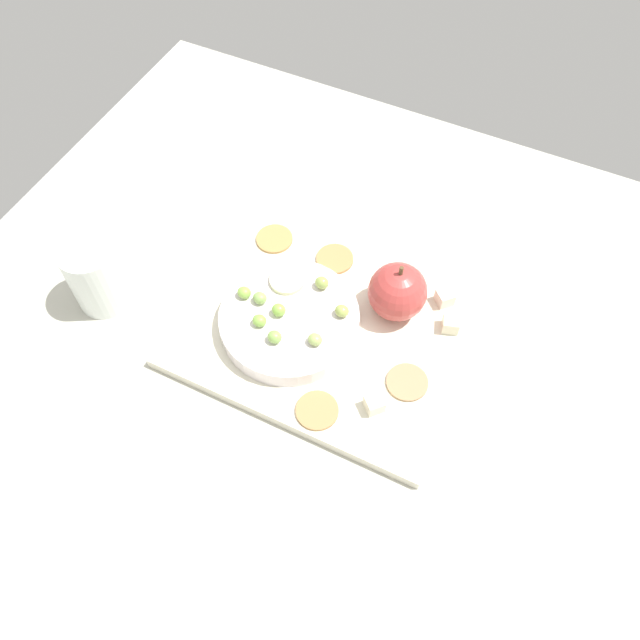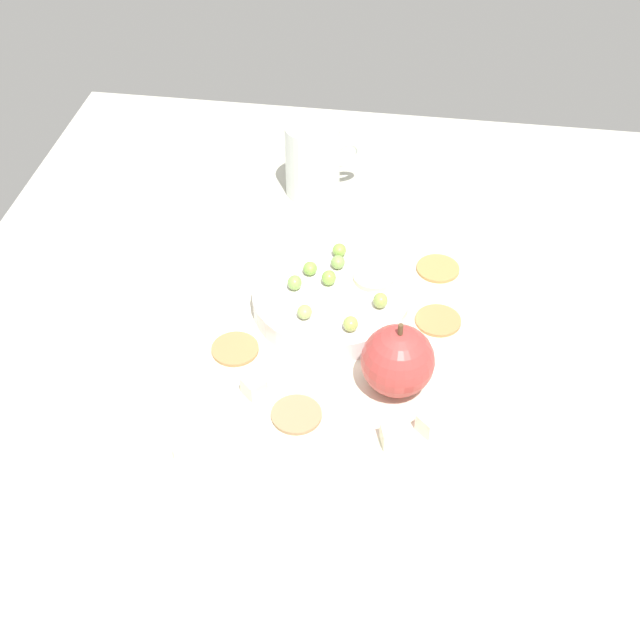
# 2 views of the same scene
# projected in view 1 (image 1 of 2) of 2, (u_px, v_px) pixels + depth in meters

# --- Properties ---
(table) EXTENTS (1.11, 0.91, 0.04)m
(table) POSITION_uv_depth(u_px,v_px,m) (358.00, 361.00, 0.82)
(table) COLOR #B8B7A7
(table) RESTS_ON ground
(platter) EXTENTS (0.36, 0.26, 0.01)m
(platter) POSITION_uv_depth(u_px,v_px,m) (325.00, 333.00, 0.81)
(platter) COLOR silver
(platter) RESTS_ON table
(serving_dish) EXTENTS (0.17, 0.17, 0.02)m
(serving_dish) POSITION_uv_depth(u_px,v_px,m) (289.00, 320.00, 0.79)
(serving_dish) COLOR white
(serving_dish) RESTS_ON platter
(apple_whole) EXTENTS (0.07, 0.07, 0.07)m
(apple_whole) POSITION_uv_depth(u_px,v_px,m) (397.00, 292.00, 0.79)
(apple_whole) COLOR #B83D3A
(apple_whole) RESTS_ON platter
(apple_stem) EXTENTS (0.00, 0.01, 0.01)m
(apple_stem) POSITION_uv_depth(u_px,v_px,m) (401.00, 271.00, 0.75)
(apple_stem) COLOR brown
(apple_stem) RESTS_ON apple_whole
(cheese_cube_0) EXTENTS (0.03, 0.03, 0.02)m
(cheese_cube_0) POSITION_uv_depth(u_px,v_px,m) (374.00, 404.00, 0.73)
(cheese_cube_0) COLOR #F9F0CC
(cheese_cube_0) RESTS_ON platter
(cheese_cube_1) EXTENTS (0.03, 0.03, 0.02)m
(cheese_cube_1) POSITION_uv_depth(u_px,v_px,m) (451.00, 324.00, 0.79)
(cheese_cube_1) COLOR #F2EBC6
(cheese_cube_1) RESTS_ON platter
(cheese_cube_2) EXTENTS (0.03, 0.03, 0.02)m
(cheese_cube_2) POSITION_uv_depth(u_px,v_px,m) (445.00, 298.00, 0.81)
(cheese_cube_2) COLOR silver
(cheese_cube_2) RESTS_ON platter
(cracker_0) EXTENTS (0.05, 0.05, 0.00)m
(cracker_0) POSITION_uv_depth(u_px,v_px,m) (274.00, 239.00, 0.88)
(cracker_0) COLOR tan
(cracker_0) RESTS_ON platter
(cracker_1) EXTENTS (0.05, 0.05, 0.00)m
(cracker_1) POSITION_uv_depth(u_px,v_px,m) (407.00, 382.00, 0.76)
(cracker_1) COLOR tan
(cracker_1) RESTS_ON platter
(cracker_2) EXTENTS (0.05, 0.05, 0.00)m
(cracker_2) POSITION_uv_depth(u_px,v_px,m) (335.00, 259.00, 0.86)
(cracker_2) COLOR #B8834C
(cracker_2) RESTS_ON platter
(cracker_3) EXTENTS (0.05, 0.05, 0.00)m
(cracker_3) POSITION_uv_depth(u_px,v_px,m) (317.00, 410.00, 0.74)
(cracker_3) COLOR #AF8450
(cracker_3) RESTS_ON platter
(grape_0) EXTENTS (0.02, 0.02, 0.02)m
(grape_0) POSITION_uv_depth(u_px,v_px,m) (342.00, 311.00, 0.78)
(grape_0) COLOR #A0B354
(grape_0) RESTS_ON serving_dish
(grape_1) EXTENTS (0.02, 0.02, 0.02)m
(grape_1) POSITION_uv_depth(u_px,v_px,m) (275.00, 337.00, 0.76)
(grape_1) COLOR #8AB853
(grape_1) RESTS_ON serving_dish
(grape_2) EXTENTS (0.02, 0.02, 0.01)m
(grape_2) POSITION_uv_depth(u_px,v_px,m) (260.00, 298.00, 0.79)
(grape_2) COLOR #8BB259
(grape_2) RESTS_ON serving_dish
(grape_3) EXTENTS (0.02, 0.02, 0.01)m
(grape_3) POSITION_uv_depth(u_px,v_px,m) (244.00, 293.00, 0.79)
(grape_3) COLOR #8CBC4A
(grape_3) RESTS_ON serving_dish
(grape_4) EXTENTS (0.02, 0.02, 0.01)m
(grape_4) POSITION_uv_depth(u_px,v_px,m) (315.00, 340.00, 0.75)
(grape_4) COLOR #9FB862
(grape_4) RESTS_ON serving_dish
(grape_5) EXTENTS (0.02, 0.02, 0.01)m
(grape_5) POSITION_uv_depth(u_px,v_px,m) (259.00, 321.00, 0.77)
(grape_5) COLOR #88BC4A
(grape_5) RESTS_ON serving_dish
(grape_6) EXTENTS (0.02, 0.02, 0.02)m
(grape_6) POSITION_uv_depth(u_px,v_px,m) (322.00, 283.00, 0.80)
(grape_6) COLOR #97AF53
(grape_6) RESTS_ON serving_dish
(grape_7) EXTENTS (0.02, 0.02, 0.02)m
(grape_7) POSITION_uv_depth(u_px,v_px,m) (279.00, 310.00, 0.78)
(grape_7) COLOR #8CC24A
(grape_7) RESTS_ON serving_dish
(apple_slice_0) EXTENTS (0.05, 0.05, 0.01)m
(apple_slice_0) POSITION_uv_depth(u_px,v_px,m) (287.00, 280.00, 0.81)
(apple_slice_0) COLOR beige
(apple_slice_0) RESTS_ON serving_dish
(cup) EXTENTS (0.07, 0.10, 0.10)m
(cup) POSITION_uv_depth(u_px,v_px,m) (97.00, 274.00, 0.80)
(cup) COLOR white
(cup) RESTS_ON table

